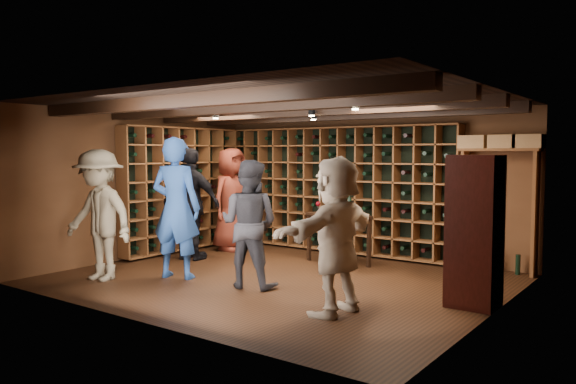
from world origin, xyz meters
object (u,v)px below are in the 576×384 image
Objects in this scene: guest_woman_black at (191,204)px; tasting_table at (338,219)px; man_grey_suit at (249,224)px; man_blue_shirt at (176,208)px; display_cabinet at (474,234)px; guest_beige at (336,235)px; guest_red_floral at (232,199)px; guest_khaki at (99,215)px.

guest_woman_black is 2.48m from tasting_table.
man_blue_shirt is at bearing -4.31° from man_grey_suit.
display_cabinet is 0.99× the size of guest_beige.
guest_red_floral is 1.00× the size of guest_woman_black.
man_blue_shirt is at bearing -165.79° from display_cabinet.
guest_red_floral is 4.44m from guest_beige.
guest_beige is 2.86m from tasting_table.
guest_khaki is at bearing -159.93° from display_cabinet.
guest_red_floral is at bearing -95.48° from guest_woman_black.
guest_woman_black is 1.83m from guest_khaki.
guest_red_floral reaches higher than guest_woman_black.
guest_beige is (3.63, -1.31, -0.06)m from guest_woman_black.
guest_beige is (2.80, -0.21, -0.13)m from man_blue_shirt.
guest_woman_black is (0.09, -1.12, -0.00)m from guest_red_floral.
man_grey_suit is at bearing -98.51° from guest_beige.
man_grey_suit is 2.94m from guest_red_floral.
guest_woman_black is at bearing 178.76° from display_cabinet.
man_blue_shirt is 2.64m from tasting_table.
man_grey_suit is 2.07m from tasting_table.
guest_beige is (1.60, -0.40, 0.03)m from man_grey_suit.
guest_beige reaches higher than man_grey_suit.
guest_khaki is at bearing -105.36° from tasting_table.
guest_beige is (-1.15, -1.21, 0.03)m from display_cabinet.
guest_khaki is at bearing -76.14° from guest_beige.
tasting_table is at bearing -162.35° from guest_woman_black.
man_grey_suit is 2.19m from guest_khaki.
guest_red_floral is 2.28m from tasting_table.
tasting_table is at bearing -107.55° from man_grey_suit.
man_blue_shirt reaches higher than display_cabinet.
guest_red_floral is 1.02× the size of guest_khaki.
guest_woman_black is 1.02× the size of guest_khaki.
man_blue_shirt is 1.07× the size of guest_woman_black.
man_blue_shirt is at bearing 36.94° from guest_khaki.
tasting_table is (-2.60, 1.25, -0.13)m from display_cabinet.
man_blue_shirt is 1.07× the size of guest_red_floral.
man_blue_shirt is 1.08m from guest_khaki.
guest_red_floral reaches higher than tasting_table.
man_grey_suit is 0.97× the size of guest_beige.
guest_woman_black is (-0.83, 1.10, -0.07)m from man_blue_shirt.
tasting_table is at bearing -143.97° from guest_beige.
guest_khaki is (-1.99, -0.92, 0.07)m from man_grey_suit.
display_cabinet is 0.86× the size of man_blue_shirt.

